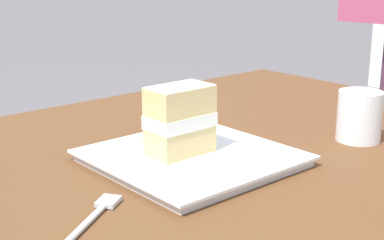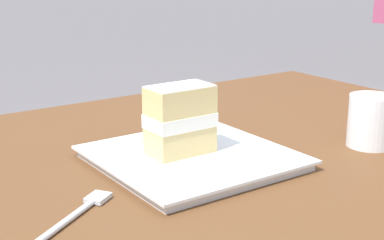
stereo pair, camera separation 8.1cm
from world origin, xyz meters
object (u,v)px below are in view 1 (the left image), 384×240
object	(u,v)px
patio_table	(208,222)
dessert_plate	(192,158)
coffee_cup	(360,115)
cake_slice	(180,120)
dessert_fork	(88,222)

from	to	relation	value
patio_table	dessert_plate	bearing A→B (deg)	-156.63
coffee_cup	cake_slice	bearing A→B (deg)	159.92
dessert_plate	dessert_fork	world-z (taller)	dessert_plate
cake_slice	dessert_fork	bearing A→B (deg)	-157.29
dessert_plate	dessert_fork	size ratio (longest dim) A/B	1.75
patio_table	cake_slice	world-z (taller)	cake_slice
patio_table	cake_slice	bearing A→B (deg)	-170.11
cake_slice	patio_table	bearing A→B (deg)	9.89
cake_slice	coffee_cup	bearing A→B (deg)	-20.08
patio_table	cake_slice	size ratio (longest dim) A/B	11.48
patio_table	coffee_cup	xyz separation A→B (m)	(0.23, -0.12, 0.16)
dessert_fork	patio_table	bearing A→B (deg)	19.74
patio_table	dessert_plate	world-z (taller)	dessert_plate
dessert_fork	coffee_cup	bearing A→B (deg)	-2.38
coffee_cup	patio_table	bearing A→B (deg)	152.30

